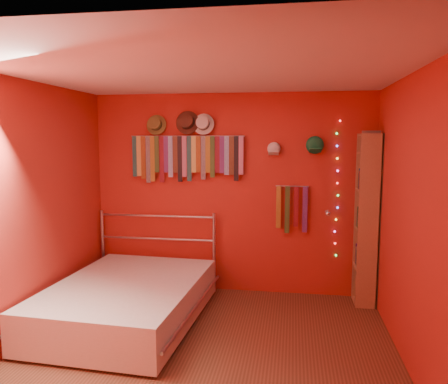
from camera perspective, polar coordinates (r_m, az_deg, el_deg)
The scene contains 16 objects.
ground at distance 4.20m, azimuth -2.68°, elevation -20.57°, with size 3.50×3.50×0.00m, color #55311D.
back_wall at distance 5.49m, azimuth 0.95°, elevation -0.24°, with size 3.50×0.02×2.50m, color #A9231B.
right_wall at distance 3.84m, azimuth 23.79°, elevation -4.03°, with size 0.02×3.50×2.50m, color #A9231B.
left_wall at distance 4.48m, azimuth -25.28°, elevation -2.58°, with size 0.02×3.50×2.50m, color #A9231B.
ceiling at distance 3.76m, azimuth -2.90°, elevation 15.48°, with size 3.50×3.50×0.02m, color white.
tie_rack at distance 5.50m, azimuth -5.03°, elevation 4.75°, with size 1.45×0.03×0.60m.
small_tie_rack at distance 5.40m, azimuth 8.85°, elevation -1.93°, with size 0.40×0.03×0.59m.
fedora_olive at distance 5.57m, azimuth -8.92°, elevation 8.74°, with size 0.26×0.14×0.25m.
fedora_brown at distance 5.46m, azimuth -4.88°, elevation 9.12°, with size 0.29×0.16×0.29m.
fedora_white at distance 5.42m, azimuth -2.77°, elevation 8.93°, with size 0.26×0.14×0.26m.
cap_white at distance 5.35m, azimuth 6.53°, elevation 5.62°, with size 0.17×0.21×0.17m.
cap_green at distance 5.35m, azimuth 11.78°, elevation 6.01°, with size 0.19×0.24×0.19m.
fairy_lights at distance 5.41m, azimuth 14.53°, elevation 0.34°, with size 0.06×0.02×1.65m.
reading_lamp at distance 5.27m, azimuth 13.38°, elevation -2.69°, with size 0.06×0.27×0.08m.
bookshelf at distance 5.33m, azimuth 18.55°, elevation -3.36°, with size 0.25×0.34×2.00m.
bed at distance 4.88m, azimuth -12.52°, elevation -13.67°, with size 1.64×2.13×1.01m.
Camera 1 is at (0.77, -3.64, 1.95)m, focal length 35.00 mm.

